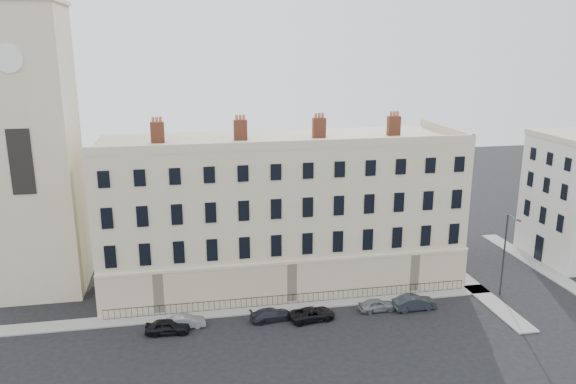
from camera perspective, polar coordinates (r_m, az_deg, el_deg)
name	(u,v)px	position (r m, az deg, el deg)	size (l,w,h in m)	color
ground	(371,325)	(51.83, 8.43, -13.25)	(160.00, 160.00, 0.00)	black
terrace	(281,210)	(58.27, -0.73, -1.88)	(36.22, 12.22, 17.00)	beige
church_tower	(26,105)	(58.95, -25.05, 8.02)	(8.00, 8.13, 44.00)	beige
pavement_terrace	(252,309)	(54.04, -3.66, -11.80)	(48.00, 2.00, 0.12)	gray
pavement_east_return	(462,278)	(63.36, 17.29, -8.32)	(2.00, 24.00, 0.12)	gray
pavement_adjacent	(535,264)	(69.99, 23.82, -6.71)	(2.00, 20.00, 0.12)	gray
railings	(293,299)	(54.76, 0.51, -10.82)	(35.00, 0.04, 0.96)	black
car_a	(168,327)	(50.81, -12.14, -13.22)	(1.53, 3.80, 1.29)	black
car_b	(186,321)	(51.52, -10.36, -12.81)	(1.20, 3.44, 1.13)	gray
car_c	(271,315)	(51.92, -1.74, -12.34)	(1.55, 3.83, 1.11)	#20222B
car_d	(312,314)	(52.00, 2.48, -12.27)	(1.92, 4.16, 1.16)	black
car_e	(377,305)	(54.20, 9.04, -11.26)	(1.40, 3.47, 1.18)	slate
car_f	(414,303)	(55.08, 12.72, -10.90)	(1.44, 4.12, 1.36)	#23282E
streetlamp	(505,251)	(58.98, 21.19, -5.65)	(0.47, 1.80, 8.36)	#303135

